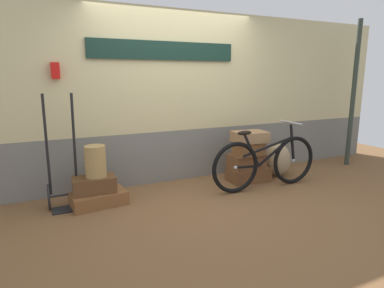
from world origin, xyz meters
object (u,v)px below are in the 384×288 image
at_px(suitcase_4, 249,148).
at_px(burlap_sack, 278,160).
at_px(bicycle, 266,163).
at_px(suitcase_3, 246,161).
at_px(suitcase_2, 248,174).
at_px(suitcase_5, 250,137).
at_px(wicker_basket, 95,161).
at_px(suitcase_0, 99,199).
at_px(luggage_trolley, 64,183).
at_px(suitcase_1, 94,185).

xyz_separation_m(suitcase_4, burlap_sack, (0.60, 0.03, -0.25)).
bearing_deg(bicycle, suitcase_3, 96.66).
bearing_deg(suitcase_2, bicycle, -84.23).
xyz_separation_m(suitcase_5, wicker_basket, (-2.26, 0.02, -0.13)).
bearing_deg(bicycle, suitcase_0, 170.85).
relative_size(suitcase_2, luggage_trolley, 0.44).
relative_size(wicker_basket, burlap_sack, 0.74).
height_order(suitcase_1, burlap_sack, burlap_sack).
relative_size(suitcase_1, luggage_trolley, 0.37).
distance_m(suitcase_0, suitcase_3, 2.24).
distance_m(suitcase_0, burlap_sack, 2.83).
distance_m(suitcase_0, suitcase_1, 0.19).
bearing_deg(suitcase_1, suitcase_4, 1.98).
bearing_deg(suitcase_4, wicker_basket, -177.81).
distance_m(wicker_basket, bicycle, 2.33).
height_order(suitcase_3, luggage_trolley, luggage_trolley).
distance_m(suitcase_5, luggage_trolley, 2.66).
relative_size(suitcase_4, wicker_basket, 1.07).
bearing_deg(suitcase_1, burlap_sack, 2.73).
distance_m(suitcase_2, burlap_sack, 0.59).
distance_m(suitcase_2, luggage_trolley, 2.65).
bearing_deg(burlap_sack, suitcase_4, -177.12).
height_order(wicker_basket, luggage_trolley, luggage_trolley).
height_order(burlap_sack, bicycle, bicycle).
bearing_deg(suitcase_4, suitcase_1, -177.77).
distance_m(suitcase_0, wicker_basket, 0.48).
relative_size(suitcase_2, wicker_basket, 1.58).
height_order(suitcase_1, suitcase_2, suitcase_1).
bearing_deg(bicycle, wicker_basket, 170.29).
xyz_separation_m(suitcase_1, suitcase_4, (2.27, -0.03, 0.25)).
xyz_separation_m(wicker_basket, bicycle, (2.29, -0.39, -0.18)).
bearing_deg(suitcase_0, suitcase_1, 143.94).
height_order(suitcase_5, bicycle, bicycle).
distance_m(suitcase_1, suitcase_5, 2.33).
height_order(suitcase_1, suitcase_3, suitcase_3).
xyz_separation_m(suitcase_3, burlap_sack, (0.60, -0.01, -0.05)).
relative_size(suitcase_2, suitcase_4, 1.48).
height_order(suitcase_5, luggage_trolley, luggage_trolley).
relative_size(suitcase_4, suitcase_5, 0.84).
xyz_separation_m(burlap_sack, bicycle, (-0.55, -0.39, 0.11)).
relative_size(suitcase_3, luggage_trolley, 0.37).
bearing_deg(suitcase_3, suitcase_5, -58.53).
height_order(suitcase_1, luggage_trolley, luggage_trolley).
height_order(suitcase_0, bicycle, bicycle).
xyz_separation_m(suitcase_1, bicycle, (2.32, -0.39, 0.11)).
height_order(suitcase_1, bicycle, bicycle).
bearing_deg(suitcase_3, suitcase_1, -178.46).
xyz_separation_m(suitcase_1, suitcase_5, (2.29, -0.02, 0.42)).
bearing_deg(suitcase_2, wicker_basket, -177.76).
bearing_deg(suitcase_4, suitcase_3, 97.19).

